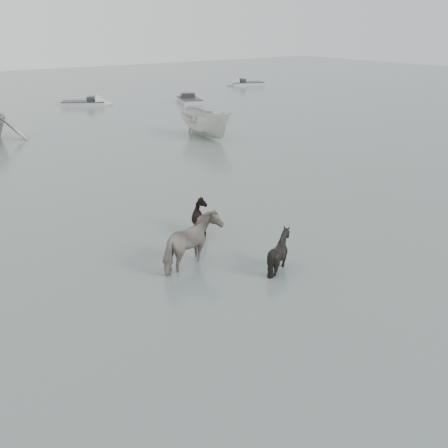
{
  "coord_description": "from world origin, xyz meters",
  "views": [
    {
      "loc": [
        -9.19,
        -12.78,
        6.93
      ],
      "look_at": [
        0.26,
        0.27,
        1.0
      ],
      "focal_mm": 45.0,
      "sensor_mm": 36.0,
      "label": 1
    }
  ],
  "objects": [
    {
      "name": "skiff_mid",
      "position": [
        9.21,
        32.71,
        0.38
      ],
      "size": [
        5.0,
        4.0,
        0.75
      ],
      "primitive_type": null,
      "rotation": [
        0.0,
        0.0,
        -0.57
      ],
      "color": "#AEB1AE",
      "rests_on": "ground"
    },
    {
      "name": "skiff_star",
      "position": [
        29.5,
        36.33,
        0.38
      ],
      "size": [
        4.93,
        3.26,
        0.75
      ],
      "primitive_type": null,
      "rotation": [
        0.0,
        0.0,
        2.75
      ],
      "color": "#B5B4B0",
      "rests_on": "ground"
    },
    {
      "name": "boat_small",
      "position": [
        10.16,
        15.8,
        0.95
      ],
      "size": [
        2.03,
        4.97,
        1.9
      ],
      "primitive_type": "imported",
      "rotation": [
        0.0,
        0.0,
        -0.04
      ],
      "color": "silver",
      "rests_on": "ground"
    },
    {
      "name": "pony_black",
      "position": [
        0.97,
        -1.5,
        0.71
      ],
      "size": [
        1.48,
        1.37,
        1.41
      ],
      "primitive_type": "imported",
      "rotation": [
        0.0,
        0.0,
        1.37
      ],
      "color": "black",
      "rests_on": "ground"
    },
    {
      "name": "ground",
      "position": [
        0.0,
        0.0,
        0.0
      ],
      "size": [
        140.0,
        140.0,
        0.0
      ],
      "primitive_type": "plane",
      "color": "#53635D",
      "rests_on": "ground"
    },
    {
      "name": "pony_dark",
      "position": [
        0.84,
        2.21,
        0.67
      ],
      "size": [
        1.25,
        1.43,
        1.35
      ],
      "primitive_type": "imported",
      "rotation": [
        0.0,
        0.0,
        1.66
      ],
      "color": "black",
      "rests_on": "ground"
    },
    {
      "name": "pony_pinto",
      "position": [
        -1.03,
        0.1,
        0.89
      ],
      "size": [
        2.31,
        1.66,
        1.78
      ],
      "primitive_type": "imported",
      "rotation": [
        0.0,
        0.0,
        1.95
      ],
      "color": "black",
      "rests_on": "ground"
    },
    {
      "name": "skiff_port",
      "position": [
        17.32,
        28.93,
        0.38
      ],
      "size": [
        3.08,
        4.88,
        0.75
      ],
      "primitive_type": null,
      "rotation": [
        0.0,
        0.0,
        1.22
      ],
      "color": "#B0B3B0",
      "rests_on": "ground"
    }
  ]
}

